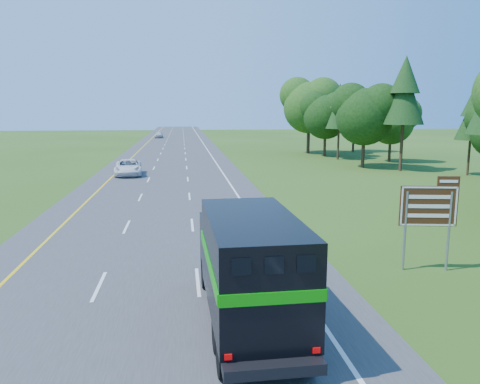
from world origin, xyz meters
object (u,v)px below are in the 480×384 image
(horse_truck, at_px, (248,265))
(far_car, at_px, (159,135))
(exit_sign, at_px, (429,210))
(white_suv, at_px, (128,167))

(horse_truck, bearing_deg, far_car, 92.96)
(far_car, xyz_separation_m, exit_sign, (15.11, -94.08, 1.78))
(horse_truck, height_order, white_suv, horse_truck)
(white_suv, bearing_deg, horse_truck, -82.90)
(horse_truck, distance_m, far_car, 98.40)
(white_suv, relative_size, far_car, 1.36)
(white_suv, height_order, exit_sign, exit_sign)
(far_car, bearing_deg, exit_sign, -78.63)
(white_suv, bearing_deg, exit_sign, -68.20)
(far_car, bearing_deg, horse_truck, -83.57)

